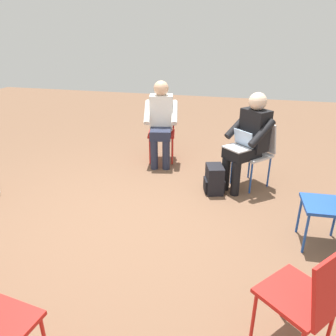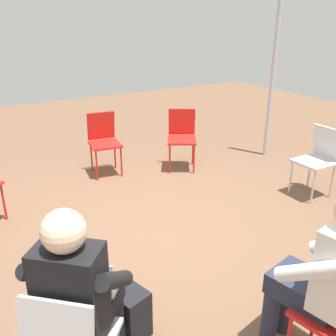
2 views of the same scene
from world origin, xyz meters
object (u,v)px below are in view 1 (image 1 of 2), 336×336
chair_southeast (309,295)px  backpack_near_laptop_user (214,181)px  chair_north (162,129)px  chair_northeast (256,149)px  person_in_white (161,119)px  chair_east (335,200)px  person_with_laptop (249,137)px

chair_southeast → backpack_near_laptop_user: size_ratio=2.36×
chair_north → chair_southeast: bearing=107.6°
chair_northeast → person_in_white: 1.48m
chair_east → chair_northeast: same height
chair_east → chair_north: 2.80m
backpack_near_laptop_user → chair_east: bearing=-35.8°
chair_north → backpack_near_laptop_user: 1.39m
chair_southeast → person_with_laptop: (-0.41, 2.38, 0.20)m
chair_southeast → chair_north: same height
chair_southeast → chair_east: bearing=23.1°
person_with_laptop → backpack_near_laptop_user: bearing=74.7°
person_with_laptop → chair_north: bearing=13.1°
person_in_white → backpack_near_laptop_user: 1.33m
chair_east → person_in_white: person_in_white is taller
person_with_laptop → chair_southeast: bearing=141.9°
chair_southeast → person_with_laptop: bearing=50.3°
person_with_laptop → backpack_near_laptop_user: size_ratio=3.44×
chair_north → person_with_laptop: person_with_laptop is taller
person_in_white → chair_east: bearing=130.2°
chair_east → person_with_laptop: 1.38m
chair_north → backpack_near_laptop_user: (0.94, -0.97, -0.34)m
person_in_white → person_with_laptop: bearing=144.7°
chair_northeast → chair_north: 1.55m
person_with_laptop → person_in_white: 1.40m
chair_southeast → chair_north: size_ratio=1.00×
person_with_laptop → chair_northeast: bearing=-90.0°
chair_east → person_with_laptop: person_with_laptop is taller
chair_northeast → chair_north: bearing=19.2°
chair_northeast → person_in_white: size_ratio=0.69×
chair_east → person_with_laptop: bearing=33.9°
chair_southeast → backpack_near_laptop_user: chair_southeast is taller
chair_east → chair_southeast: bearing=159.7°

